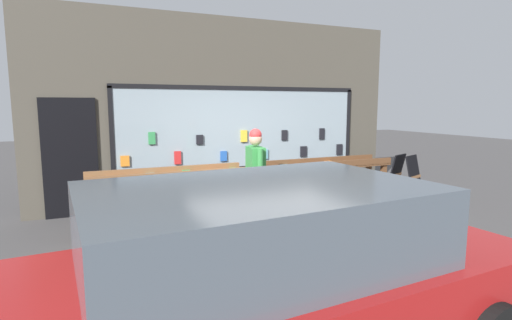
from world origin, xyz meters
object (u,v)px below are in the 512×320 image
display_table_right (327,169)px  small_dog (239,218)px  display_table_left (171,181)px  sandwich_board_sign (405,176)px  parked_car (259,275)px  person_browsing (255,171)px

display_table_right → small_dog: 2.27m
display_table_right → display_table_left: bearing=180.0°
display_table_left → sandwich_board_sign: (5.03, 0.14, -0.30)m
sandwich_board_sign → parked_car: 6.48m
display_table_left → parked_car: (-0.13, -3.77, -0.03)m
display_table_left → display_table_right: display_table_left is taller
display_table_right → person_browsing: bearing=-161.7°
display_table_left → small_dog: size_ratio=5.55×
display_table_right → parked_car: (-3.08, -3.77, -0.02)m
display_table_right → sandwich_board_sign: (2.07, 0.14, -0.30)m
display_table_left → small_dog: display_table_left is taller
parked_car → display_table_right: bearing=47.2°
small_dog → sandwich_board_sign: size_ratio=0.50×
display_table_left → small_dog: (0.87, -0.76, -0.51)m
person_browsing → display_table_left: bearing=73.2°
small_dog → person_browsing: bearing=-22.5°
display_table_right → person_browsing: 1.82m
display_table_right → small_dog: size_ratio=5.55×
display_table_left → display_table_right: (2.96, -0.00, -0.00)m
sandwich_board_sign → parked_car: size_ratio=0.21×
sandwich_board_sign → person_browsing: bearing=168.4°
display_table_left → sandwich_board_sign: display_table_left is taller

